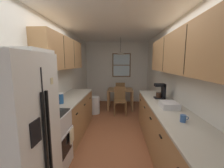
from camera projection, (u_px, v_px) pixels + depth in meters
The scene contains 23 objects.
ground_plane at pixel (114, 127), 3.73m from camera, with size 12.00×12.00×0.00m, color brown.
wall_left at pixel (61, 79), 3.62m from camera, with size 0.10×9.00×2.55m, color silver.
wall_right at pixel (170, 80), 3.47m from camera, with size 0.10×9.00×2.55m, color silver.
wall_back at pixel (117, 72), 6.16m from camera, with size 4.40×0.10×2.55m, color silver.
ceiling_slab at pixel (114, 24), 3.35m from camera, with size 4.40×9.00×0.08m, color white.
refrigerator at pixel (13, 140), 1.47m from camera, with size 0.72×0.72×1.78m.
stove_range at pixel (46, 142), 2.20m from camera, with size 0.66×0.60×1.10m.
microwave_over_range at pixel (33, 61), 2.03m from camera, with size 0.39×0.61×0.35m.
counter_left at pixel (72, 114), 3.42m from camera, with size 0.64×1.86×0.90m.
upper_cabinets_left at pixel (63, 53), 3.17m from camera, with size 0.33×1.94×0.69m.
counter_right at pixel (168, 132), 2.55m from camera, with size 0.64×3.17×0.90m.
upper_cabinets_right at pixel (182, 53), 2.29m from camera, with size 0.33×2.85×0.68m.
dining_table at pixel (120, 92), 5.23m from camera, with size 0.90×0.74×0.73m.
dining_chair_near at pixel (120, 99), 4.68m from camera, with size 0.42×0.42×0.90m.
dining_chair_far at pixel (120, 92), 5.82m from camera, with size 0.42×0.42×0.90m.
pendant_light at pixel (121, 53), 5.03m from camera, with size 0.32×0.32×0.58m.
back_window at pixel (121, 65), 6.04m from camera, with size 0.77×0.05×0.99m.
trash_bin at pixel (95, 105), 4.76m from camera, with size 0.35×0.35×0.57m, color white.
storage_canister at pixel (61, 98), 2.74m from camera, with size 0.11×0.11×0.21m.
dish_towel at pixel (72, 136), 2.33m from camera, with size 0.02×0.16×0.24m, color beige.
coffee_maker at pixel (161, 91), 3.12m from camera, with size 0.22×0.18×0.33m.
mug_by_coffeemaker at pixel (183, 118), 1.89m from camera, with size 0.11×0.07×0.10m.
dish_rack at pixel (169, 105), 2.48m from camera, with size 0.28×0.34×0.10m, color silver.
Camera 1 is at (0.14, -2.52, 1.68)m, focal length 22.87 mm.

